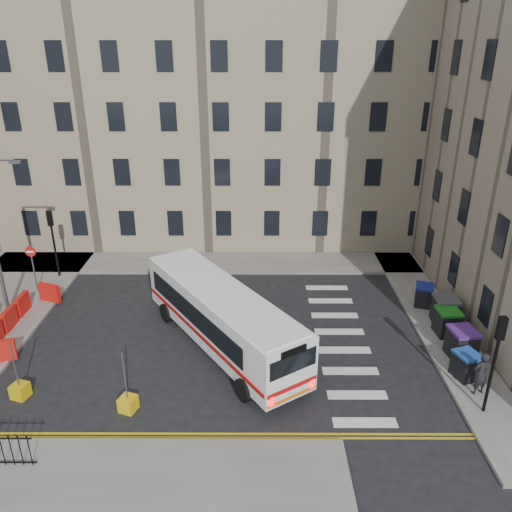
{
  "coord_description": "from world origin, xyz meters",
  "views": [
    {
      "loc": [
        -0.03,
        -20.71,
        13.04
      ],
      "look_at": [
        -0.1,
        2.87,
        3.0
      ],
      "focal_mm": 35.0,
      "sensor_mm": 36.0,
      "label": 1
    }
  ],
  "objects_px": {
    "wheelie_bin_d": "(445,310)",
    "wheelie_bin_a": "(466,365)",
    "wheelie_bin_e": "(424,295)",
    "wheelie_bin_b": "(462,343)",
    "wheelie_bin_c": "(447,322)",
    "bollard_chevron": "(128,404)",
    "pedestrian": "(481,373)",
    "bus": "(221,315)",
    "bollard_yellow": "(20,391)"
  },
  "relations": [
    {
      "from": "wheelie_bin_a",
      "to": "bollard_chevron",
      "type": "distance_m",
      "value": 13.82
    },
    {
      "from": "pedestrian",
      "to": "wheelie_bin_d",
      "type": "bearing_deg",
      "value": -115.66
    },
    {
      "from": "pedestrian",
      "to": "bus",
      "type": "bearing_deg",
      "value": -39.09
    },
    {
      "from": "wheelie_bin_a",
      "to": "wheelie_bin_d",
      "type": "distance_m",
      "value": 4.45
    },
    {
      "from": "pedestrian",
      "to": "bollard_yellow",
      "type": "distance_m",
      "value": 18.3
    },
    {
      "from": "pedestrian",
      "to": "bollard_yellow",
      "type": "bearing_deg",
      "value": -20.02
    },
    {
      "from": "bus",
      "to": "wheelie_bin_a",
      "type": "xyz_separation_m",
      "value": [
        10.34,
        -2.47,
        -0.95
      ]
    },
    {
      "from": "bollard_chevron",
      "to": "bus",
      "type": "bearing_deg",
      "value": 53.02
    },
    {
      "from": "wheelie_bin_b",
      "to": "wheelie_bin_c",
      "type": "height_order",
      "value": "wheelie_bin_b"
    },
    {
      "from": "wheelie_bin_c",
      "to": "wheelie_bin_a",
      "type": "bearing_deg",
      "value": -99.47
    },
    {
      "from": "bollard_yellow",
      "to": "wheelie_bin_d",
      "type": "bearing_deg",
      "value": 16.57
    },
    {
      "from": "bus",
      "to": "wheelie_bin_a",
      "type": "bearing_deg",
      "value": -47.19
    },
    {
      "from": "bus",
      "to": "wheelie_bin_e",
      "type": "xyz_separation_m",
      "value": [
        10.51,
        3.8,
        -0.94
      ]
    },
    {
      "from": "bus",
      "to": "wheelie_bin_a",
      "type": "height_order",
      "value": "bus"
    },
    {
      "from": "wheelie_bin_e",
      "to": "bus",
      "type": "bearing_deg",
      "value": -142.08
    },
    {
      "from": "wheelie_bin_b",
      "to": "bollard_yellow",
      "type": "height_order",
      "value": "wheelie_bin_b"
    },
    {
      "from": "wheelie_bin_a",
      "to": "wheelie_bin_e",
      "type": "xyz_separation_m",
      "value": [
        0.16,
        6.27,
        0.01
      ]
    },
    {
      "from": "wheelie_bin_d",
      "to": "wheelie_bin_c",
      "type": "bearing_deg",
      "value": -101.43
    },
    {
      "from": "wheelie_bin_b",
      "to": "bollard_yellow",
      "type": "xyz_separation_m",
      "value": [
        -18.52,
        -2.66,
        -0.54
      ]
    },
    {
      "from": "wheelie_bin_e",
      "to": "bollard_yellow",
      "type": "relative_size",
      "value": 2.14
    },
    {
      "from": "bollard_yellow",
      "to": "wheelie_bin_a",
      "type": "bearing_deg",
      "value": 3.73
    },
    {
      "from": "wheelie_bin_b",
      "to": "pedestrian",
      "type": "relative_size",
      "value": 0.73
    },
    {
      "from": "wheelie_bin_d",
      "to": "wheelie_bin_e",
      "type": "distance_m",
      "value": 1.93
    },
    {
      "from": "wheelie_bin_a",
      "to": "wheelie_bin_e",
      "type": "distance_m",
      "value": 6.27
    },
    {
      "from": "wheelie_bin_c",
      "to": "bollard_yellow",
      "type": "relative_size",
      "value": 2.17
    },
    {
      "from": "bus",
      "to": "wheelie_bin_c",
      "type": "bearing_deg",
      "value": -28.91
    },
    {
      "from": "bus",
      "to": "bollard_yellow",
      "type": "distance_m",
      "value": 8.75
    },
    {
      "from": "wheelie_bin_b",
      "to": "wheelie_bin_d",
      "type": "xyz_separation_m",
      "value": [
        0.27,
        2.93,
        0.01
      ]
    },
    {
      "from": "wheelie_bin_a",
      "to": "wheelie_bin_c",
      "type": "height_order",
      "value": "wheelie_bin_c"
    },
    {
      "from": "wheelie_bin_b",
      "to": "wheelie_bin_d",
      "type": "relative_size",
      "value": 0.98
    },
    {
      "from": "wheelie_bin_d",
      "to": "wheelie_bin_a",
      "type": "bearing_deg",
      "value": -96.56
    },
    {
      "from": "pedestrian",
      "to": "bollard_yellow",
      "type": "xyz_separation_m",
      "value": [
        -18.28,
        -0.12,
        -0.79
      ]
    },
    {
      "from": "bollard_chevron",
      "to": "wheelie_bin_c",
      "type": "bearing_deg",
      "value": 20.78
    },
    {
      "from": "wheelie_bin_a",
      "to": "wheelie_bin_d",
      "type": "relative_size",
      "value": 0.91
    },
    {
      "from": "wheelie_bin_c",
      "to": "wheelie_bin_e",
      "type": "distance_m",
      "value": 2.9
    },
    {
      "from": "bollard_yellow",
      "to": "wheelie_bin_b",
      "type": "bearing_deg",
      "value": 8.16
    },
    {
      "from": "bollard_yellow",
      "to": "wheelie_bin_c",
      "type": "bearing_deg",
      "value": 13.83
    },
    {
      "from": "wheelie_bin_a",
      "to": "bollard_yellow",
      "type": "distance_m",
      "value": 18.22
    },
    {
      "from": "wheelie_bin_a",
      "to": "wheelie_bin_e",
      "type": "relative_size",
      "value": 0.99
    },
    {
      "from": "wheelie_bin_d",
      "to": "bollard_chevron",
      "type": "height_order",
      "value": "wheelie_bin_d"
    },
    {
      "from": "wheelie_bin_b",
      "to": "pedestrian",
      "type": "xyz_separation_m",
      "value": [
        -0.24,
        -2.54,
        0.24
      ]
    },
    {
      "from": "wheelie_bin_e",
      "to": "wheelie_bin_b",
      "type": "bearing_deg",
      "value": -69.76
    },
    {
      "from": "wheelie_bin_d",
      "to": "bollard_yellow",
      "type": "distance_m",
      "value": 19.61
    },
    {
      "from": "wheelie_bin_d",
      "to": "bollard_chevron",
      "type": "relative_size",
      "value": 2.34
    },
    {
      "from": "wheelie_bin_d",
      "to": "bollard_yellow",
      "type": "bearing_deg",
      "value": -162.07
    },
    {
      "from": "wheelie_bin_c",
      "to": "wheelie_bin_d",
      "type": "relative_size",
      "value": 0.93
    },
    {
      "from": "bus",
      "to": "wheelie_bin_a",
      "type": "distance_m",
      "value": 10.68
    },
    {
      "from": "wheelie_bin_b",
      "to": "bollard_chevron",
      "type": "height_order",
      "value": "wheelie_bin_b"
    },
    {
      "from": "bollard_yellow",
      "to": "pedestrian",
      "type": "bearing_deg",
      "value": 0.37
    },
    {
      "from": "wheelie_bin_d",
      "to": "pedestrian",
      "type": "height_order",
      "value": "pedestrian"
    }
  ]
}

